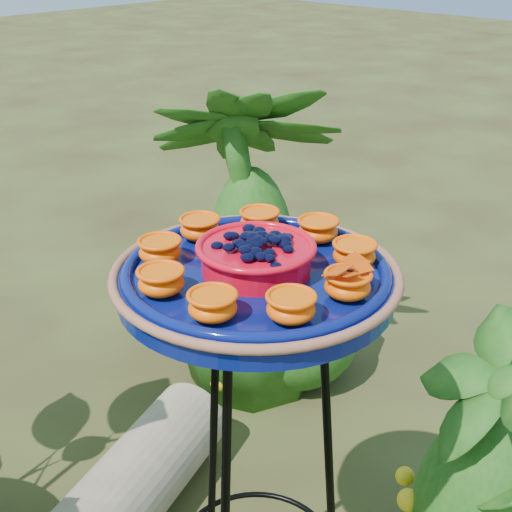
# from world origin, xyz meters

# --- Properties ---
(tripod_stand) EXTENTS (0.35, 0.35, 0.85)m
(tripod_stand) POSITION_xyz_m (0.06, -0.11, 0.52)
(tripod_stand) COLOR black
(tripod_stand) RESTS_ON ground
(feeder_dish) EXTENTS (0.49, 0.49, 0.10)m
(feeder_dish) POSITION_xyz_m (0.06, -0.11, 0.89)
(feeder_dish) COLOR #07115B
(feeder_dish) RESTS_ON tripod_stand
(driftwood_log) EXTENTS (0.66, 0.40, 0.21)m
(driftwood_log) POSITION_xyz_m (0.12, 0.37, 0.11)
(driftwood_log) COLOR tan
(driftwood_log) RESTS_ON ground
(shrub_back_right) EXTENTS (0.79, 0.79, 1.00)m
(shrub_back_right) POSITION_xyz_m (0.78, 0.59, 0.50)
(shrub_back_right) COLOR #184A13
(shrub_back_right) RESTS_ON ground
(shrub_front_right) EXTENTS (0.47, 0.46, 0.74)m
(shrub_front_right) POSITION_xyz_m (0.50, -0.35, 0.37)
(shrub_front_right) COLOR #184A13
(shrub_front_right) RESTS_ON ground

